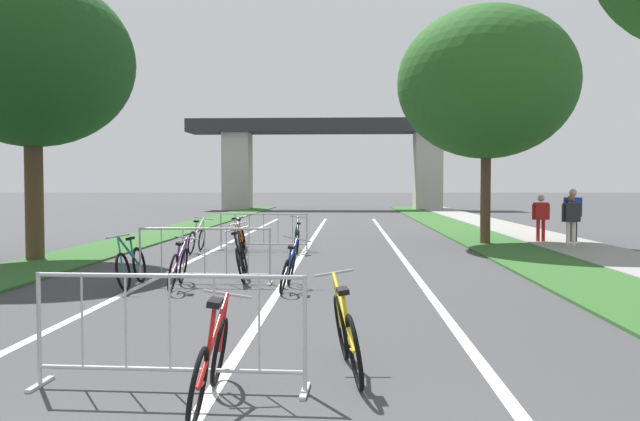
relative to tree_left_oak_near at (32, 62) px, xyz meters
name	(u,v)px	position (x,y,z in m)	size (l,w,h in m)	color
grass_verge_left	(174,230)	(0.67, 9.99, -4.78)	(2.07, 55.33, 0.05)	#2D5B26
grass_verge_right	(463,231)	(12.13, 9.99, -4.78)	(2.07, 55.33, 0.05)	#2D5B26
sidewalk_path_right	(518,231)	(14.26, 9.99, -4.76)	(2.18, 55.33, 0.08)	gray
lane_stripe_center	(307,248)	(6.40, 3.36, -4.80)	(0.14, 32.01, 0.01)	silver
lane_stripe_right_lane	(395,248)	(8.98, 3.36, -4.80)	(0.14, 32.01, 0.01)	silver
lane_stripe_left_lane	(219,248)	(3.82, 3.36, -4.80)	(0.14, 32.01, 0.01)	silver
overpass_bridge	(332,147)	(6.40, 33.08, -0.07)	(21.64, 3.15, 6.75)	#2D2D30
tree_left_oak_near	(32,62)	(0.00, 0.00, 0.00)	(4.85, 4.85, 6.88)	#4C3823
tree_right_pine_near	(487,83)	(11.84, 4.71, 0.16)	(5.45, 5.45, 7.29)	#4C3823
crowd_barrier_nearest	(170,332)	(6.00, -9.52, -4.28)	(2.52, 0.53, 1.05)	#ADADB2
crowd_barrier_second	(205,256)	(4.94, -3.40, -4.28)	(2.51, 0.44, 1.05)	#ADADB2
crowd_barrier_third	(264,232)	(5.23, 2.71, -4.28)	(2.52, 0.53, 1.05)	#ADADB2
bicycle_white_0	(239,236)	(4.47, 3.16, -4.44)	(0.51, 1.64, 0.94)	black
bicycle_yellow_1	(347,335)	(7.59, -8.98, -4.42)	(0.54, 1.72, 0.97)	black
bicycle_black_2	(242,260)	(5.56, -2.97, -4.41)	(0.60, 1.73, 1.03)	black
bicycle_orange_3	(241,239)	(4.66, 2.35, -4.46)	(0.48, 1.71, 0.90)	black
bicycle_teal_4	(131,266)	(3.69, -3.84, -4.43)	(0.42, 1.64, 1.00)	black
bicycle_green_5	(297,239)	(6.21, 2.22, -4.43)	(0.47, 1.70, 0.99)	black
bicycle_blue_6	(289,270)	(6.56, -3.99, -4.46)	(0.51, 1.61, 0.92)	black
bicycle_purple_7	(179,267)	(4.57, -3.89, -4.43)	(0.46, 1.70, 0.90)	black
bicycle_silver_8	(197,239)	(3.47, 2.13, -4.45)	(0.56, 1.68, 0.95)	black
bicycle_red_9	(210,363)	(6.46, -9.95, -4.44)	(0.44, 1.71, 0.95)	black
pedestrian_pushing_bike	(573,211)	(14.60, 5.01, -3.76)	(0.61, 0.37, 1.72)	#262628
pedestrian_in_red_jacket	(571,216)	(14.11, 3.70, -3.86)	(0.57, 0.30, 1.56)	beige
pedestrian_strolling	(541,214)	(13.64, 5.06, -3.87)	(0.56, 0.28, 1.53)	#B21E1E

